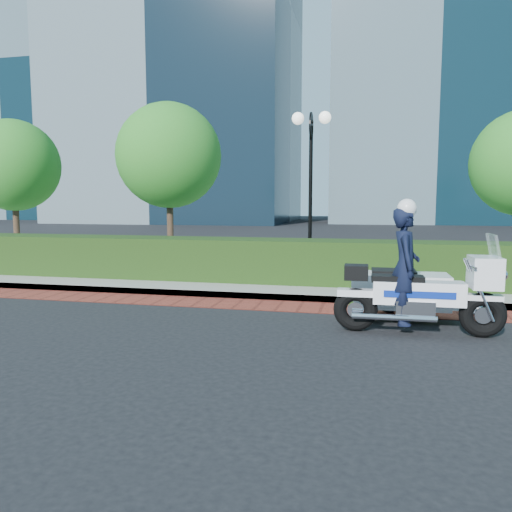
% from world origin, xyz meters
% --- Properties ---
extents(ground, '(120.00, 120.00, 0.00)m').
position_xyz_m(ground, '(0.00, 0.00, 0.00)').
color(ground, black).
rests_on(ground, ground).
extents(brick_strip, '(60.00, 1.00, 0.01)m').
position_xyz_m(brick_strip, '(0.00, 1.50, 0.01)').
color(brick_strip, maroon).
rests_on(brick_strip, ground).
extents(sidewalk, '(60.00, 8.00, 0.15)m').
position_xyz_m(sidewalk, '(0.00, 6.00, 0.07)').
color(sidewalk, gray).
rests_on(sidewalk, ground).
extents(hedge_main, '(18.00, 1.20, 1.00)m').
position_xyz_m(hedge_main, '(0.00, 3.60, 0.65)').
color(hedge_main, black).
rests_on(hedge_main, sidewalk).
extents(lamppost, '(1.02, 0.70, 4.21)m').
position_xyz_m(lamppost, '(1.00, 5.20, 2.96)').
color(lamppost, black).
rests_on(lamppost, sidewalk).
extents(tree_a, '(3.00, 3.00, 4.58)m').
position_xyz_m(tree_a, '(-9.00, 6.50, 3.22)').
color(tree_a, '#332319').
rests_on(tree_a, sidewalk).
extents(tree_b, '(3.20, 3.20, 4.89)m').
position_xyz_m(tree_b, '(-3.50, 6.50, 3.43)').
color(tree_b, '#332319').
rests_on(tree_b, sidewalk).
extents(tower_left, '(22.00, 16.00, 40.00)m').
position_xyz_m(tower_left, '(-16.00, 40.00, 20.00)').
color(tower_left, black).
rests_on(tower_left, ground).
extents(tower_far_left, '(16.00, 14.00, 34.00)m').
position_xyz_m(tower_far_left, '(-36.00, 46.00, 17.00)').
color(tower_far_left, black).
rests_on(tower_far_left, ground).
extents(police_motorcycle, '(2.59, 1.82, 2.10)m').
position_xyz_m(police_motorcycle, '(3.18, 0.30, 0.72)').
color(police_motorcycle, black).
rests_on(police_motorcycle, ground).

